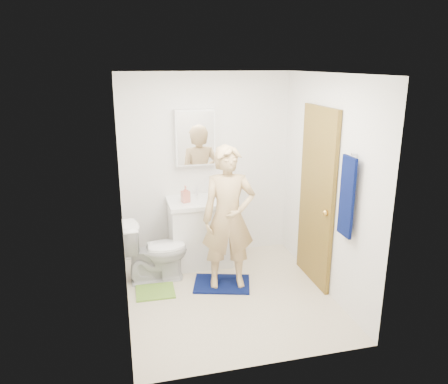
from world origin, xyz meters
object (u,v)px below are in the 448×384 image
at_px(vanity_cabinet, 200,233).
at_px(medicine_cabinet, 195,137).
at_px(man, 228,218).
at_px(towel, 347,197).
at_px(soap_dispenser, 185,194).
at_px(toothbrush_cup, 221,194).
at_px(toilet, 156,251).

bearing_deg(vanity_cabinet, medicine_cabinet, 90.00).
bearing_deg(man, towel, -31.29).
xyz_separation_m(soap_dispenser, toothbrush_cup, (0.48, 0.11, -0.06)).
distance_m(toilet, soap_dispenser, 0.77).
bearing_deg(medicine_cabinet, toothbrush_cup, -28.55).
height_order(vanity_cabinet, towel, towel).
xyz_separation_m(soap_dispenser, man, (0.38, -0.65, -0.12)).
distance_m(toilet, man, 0.99).
height_order(vanity_cabinet, man, man).
bearing_deg(toothbrush_cup, vanity_cabinet, -168.37).
bearing_deg(toothbrush_cup, man, -97.76).
bearing_deg(towel, soap_dispenser, 133.47).
bearing_deg(towel, toilet, 147.11).
height_order(medicine_cabinet, toilet, medicine_cabinet).
height_order(toothbrush_cup, man, man).
relative_size(medicine_cabinet, soap_dispenser, 3.33).
bearing_deg(man, medicine_cabinet, 109.42).
relative_size(towel, man, 0.49).
bearing_deg(medicine_cabinet, toilet, -136.69).
bearing_deg(toothbrush_cup, soap_dispenser, -166.92).
height_order(towel, toilet, towel).
bearing_deg(medicine_cabinet, soap_dispenser, -123.28).
height_order(vanity_cabinet, soap_dispenser, soap_dispenser).
relative_size(medicine_cabinet, man, 0.43).
bearing_deg(medicine_cabinet, towel, -55.39).
relative_size(vanity_cabinet, soap_dispenser, 3.81).
bearing_deg(vanity_cabinet, toothbrush_cup, 11.63).
height_order(vanity_cabinet, medicine_cabinet, medicine_cabinet).
bearing_deg(man, toothbrush_cup, 89.64).
height_order(vanity_cabinet, toothbrush_cup, toothbrush_cup).
xyz_separation_m(towel, soap_dispenser, (-1.36, 1.44, -0.29)).
bearing_deg(toilet, vanity_cabinet, -61.67).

